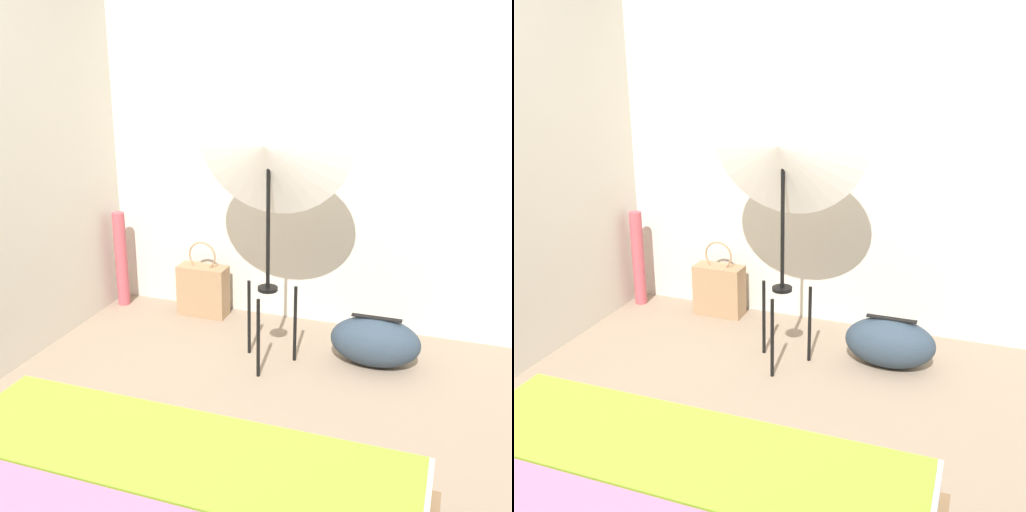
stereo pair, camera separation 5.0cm
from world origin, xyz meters
TOP-DOWN VIEW (x-y plane):
  - wall_back at (0.00, 2.10)m, footprint 8.00×0.05m
  - photo_umbrella at (0.02, 1.41)m, footprint 0.88×0.33m
  - tote_bag at (-0.60, 1.92)m, footprint 0.33×0.15m
  - duffel_bag at (0.61, 1.60)m, footprint 0.51×0.29m
  - paper_roll at (-1.22, 1.91)m, footprint 0.08×0.08m

SIDE VIEW (x-z plane):
  - duffel_bag at x=0.61m, z-range 0.00..0.29m
  - tote_bag at x=-0.60m, z-range -0.08..0.44m
  - paper_roll at x=-1.22m, z-range 0.00..0.67m
  - photo_umbrella at x=0.02m, z-range 0.41..2.13m
  - wall_back at x=0.00m, z-range 0.00..2.60m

